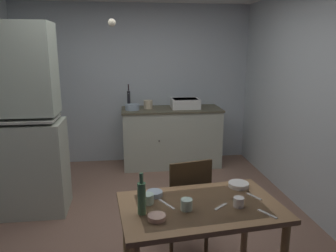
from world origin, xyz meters
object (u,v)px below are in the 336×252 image
hutch_cabinet (17,128)px  mug_dark (187,205)px  mixing_bowl_counter (132,107)px  hand_pump (129,98)px  sink_basin (185,103)px  glass_bottle (142,197)px  chair_far_side (186,204)px  dining_table (200,219)px  serving_bowl_wide (154,194)px

hutch_cabinet → mug_dark: 2.31m
mixing_bowl_counter → hutch_cabinet: bearing=-135.2°
hand_pump → mug_dark: size_ratio=4.77×
sink_basin → glass_bottle: bearing=-105.6°
chair_far_side → dining_table: bearing=-90.0°
chair_far_side → serving_bowl_wide: (-0.31, -0.39, 0.30)m
chair_far_side → serving_bowl_wide: size_ratio=7.68×
serving_bowl_wide → chair_far_side: bearing=51.5°
sink_basin → mixing_bowl_counter: (-0.84, -0.05, -0.03)m
hand_pump → mug_dark: bearing=-83.3°
chair_far_side → glass_bottle: bearing=-122.9°
glass_bottle → serving_bowl_wide: bearing=67.4°
glass_bottle → hand_pump: bearing=90.9°
dining_table → serving_bowl_wide: serving_bowl_wide is taller
hand_pump → chair_far_side: 2.52m
sink_basin → chair_far_side: 2.45m
sink_basin → mug_dark: 3.04m
hand_pump → dining_table: hand_pump is taller
sink_basin → serving_bowl_wide: size_ratio=3.61×
mixing_bowl_counter → chair_far_side: bearing=-79.7°
mug_dark → hutch_cabinet: bearing=134.0°
mug_dark → glass_bottle: bearing=-177.2°
hutch_cabinet → glass_bottle: (1.29, -1.67, -0.10)m
glass_bottle → chair_far_side: bearing=57.1°
sink_basin → mug_dark: size_ratio=5.39×
hutch_cabinet → hand_pump: (1.24, 1.38, 0.11)m
hutch_cabinet → serving_bowl_wide: bearing=-45.4°
mixing_bowl_counter → mug_dark: mixing_bowl_counter is taller
hand_pump → mixing_bowl_counter: (0.05, -0.10, -0.12)m
mug_dark → hand_pump: bearing=96.7°
mixing_bowl_counter → dining_table: bearing=-81.7°
mug_dark → chair_far_side: bearing=79.9°
dining_table → sink_basin: bearing=81.9°
sink_basin → dining_table: sink_basin is taller
chair_far_side → hutch_cabinet: bearing=149.1°
hutch_cabinet → dining_table: size_ratio=1.78×
dining_table → chair_far_side: bearing=90.0°
hand_pump → serving_bowl_wide: bearing=-86.8°
chair_far_side → glass_bottle: 0.87m
hand_pump → mixing_bowl_counter: bearing=-62.2°
hutch_cabinet → sink_basin: (2.13, 1.33, 0.01)m
hutch_cabinet → mixing_bowl_counter: (1.29, 1.28, -0.02)m
hutch_cabinet → mug_dark: (1.60, -1.66, -0.18)m
sink_basin → serving_bowl_wide: (-0.73, -2.75, -0.21)m
mixing_bowl_counter → chair_far_side: (0.42, -2.30, -0.48)m
sink_basin → hand_pump: (-0.89, 0.05, 0.09)m
sink_basin → hand_pump: size_ratio=1.13×
mug_dark → glass_bottle: 0.32m
hand_pump → glass_bottle: (0.05, -3.05, -0.21)m
dining_table → glass_bottle: size_ratio=4.13×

